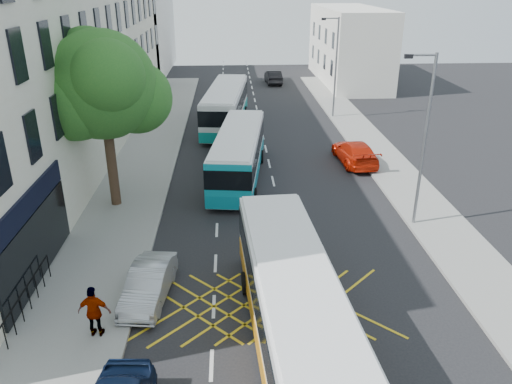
{
  "coord_description": "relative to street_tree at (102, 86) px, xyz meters",
  "views": [
    {
      "loc": [
        -2.47,
        -9.11,
        11.09
      ],
      "look_at": [
        -1.37,
        11.37,
        2.2
      ],
      "focal_mm": 35.0,
      "sensor_mm": 36.0,
      "label": 1
    }
  ],
  "objects": [
    {
      "name": "pavement_left",
      "position": [
        0.01,
        0.03,
        -6.22
      ],
      "size": [
        5.0,
        70.0,
        0.15
      ],
      "primitive_type": "cube",
      "color": "gray",
      "rests_on": "ground"
    },
    {
      "name": "pavement_right",
      "position": [
        16.01,
        0.03,
        -6.22
      ],
      "size": [
        3.0,
        70.0,
        0.15
      ],
      "primitive_type": "cube",
      "color": "gray",
      "rests_on": "ground"
    },
    {
      "name": "terrace_main",
      "position": [
        -5.49,
        9.52,
        0.46
      ],
      "size": [
        8.3,
        45.0,
        13.5
      ],
      "color": "beige",
      "rests_on": "ground"
    },
    {
      "name": "terrace_far",
      "position": [
        -5.49,
        40.03,
        -1.29
      ],
      "size": [
        8.0,
        20.0,
        10.0
      ],
      "primitive_type": "cube",
      "color": "silver",
      "rests_on": "ground"
    },
    {
      "name": "building_right",
      "position": [
        19.51,
        33.03,
        -2.29
      ],
      "size": [
        6.0,
        18.0,
        8.0
      ],
      "primitive_type": "cube",
      "color": "silver",
      "rests_on": "ground"
    },
    {
      "name": "street_tree",
      "position": [
        0.0,
        0.0,
        0.0
      ],
      "size": [
        6.3,
        5.7,
        8.8
      ],
      "color": "#382619",
      "rests_on": "pavement_left"
    },
    {
      "name": "lamp_near",
      "position": [
        14.71,
        -2.97,
        -1.68
      ],
      "size": [
        1.45,
        0.15,
        8.0
      ],
      "color": "slate",
      "rests_on": "pavement_right"
    },
    {
      "name": "lamp_far",
      "position": [
        14.71,
        17.03,
        -1.68
      ],
      "size": [
        1.45,
        0.15,
        8.0
      ],
      "color": "slate",
      "rests_on": "pavement_right"
    },
    {
      "name": "railings",
      "position": [
        -1.19,
        -9.67,
        -5.57
      ],
      "size": [
        0.08,
        5.6,
        1.14
      ],
      "primitive_type": null,
      "color": "black",
      "rests_on": "pavement_left"
    },
    {
      "name": "bus_near",
      "position": [
        7.9,
        -11.0,
        -4.71
      ],
      "size": [
        3.15,
        10.8,
        3.0
      ],
      "rotation": [
        0.0,
        0.0,
        0.06
      ],
      "color": "silver",
      "rests_on": "ground"
    },
    {
      "name": "bus_mid",
      "position": [
        6.51,
        3.59,
        -4.77
      ],
      "size": [
        3.64,
        10.51,
        2.89
      ],
      "rotation": [
        0.0,
        0.0,
        -0.12
      ],
      "color": "silver",
      "rests_on": "ground"
    },
    {
      "name": "bus_far",
      "position": [
        5.73,
        14.82,
        -4.62
      ],
      "size": [
        3.81,
        11.49,
        3.17
      ],
      "rotation": [
        0.0,
        0.0,
        -0.11
      ],
      "color": "silver",
      "rests_on": "ground"
    },
    {
      "name": "parked_car_silver",
      "position": [
        2.91,
        -8.32,
        -5.65
      ],
      "size": [
        1.82,
        4.03,
        1.28
      ],
      "primitive_type": "imported",
      "rotation": [
        0.0,
        0.0,
        -0.12
      ],
      "color": "#A3A7AB",
      "rests_on": "ground"
    },
    {
      "name": "red_hatchback",
      "position": [
        14.01,
        5.87,
        -5.57
      ],
      "size": [
        2.37,
        5.1,
        1.44
      ],
      "primitive_type": "imported",
      "rotation": [
        0.0,
        0.0,
        3.21
      ],
      "color": "red",
      "rests_on": "ground"
    },
    {
      "name": "distant_car_grey",
      "position": [
        6.3,
        27.8,
        -5.65
      ],
      "size": [
        2.59,
        4.83,
        1.29
      ],
      "primitive_type": "imported",
      "rotation": [
        0.0,
        0.0,
        -0.1
      ],
      "color": "#474B4F",
      "rests_on": "ground"
    },
    {
      "name": "distant_car_dark",
      "position": [
        11.01,
        32.18,
        -5.56
      ],
      "size": [
        1.76,
        4.52,
        1.47
      ],
      "primitive_type": "imported",
      "rotation": [
        0.0,
        0.0,
        3.19
      ],
      "color": "black",
      "rests_on": "ground"
    },
    {
      "name": "pedestrian_far",
      "position": [
        1.51,
        -10.5,
        -5.22
      ],
      "size": [
        1.12,
        0.54,
        1.85
      ],
      "primitive_type": "imported",
      "rotation": [
        0.0,
        0.0,
        3.05
      ],
      "color": "gray",
      "rests_on": "pavement_left"
    }
  ]
}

